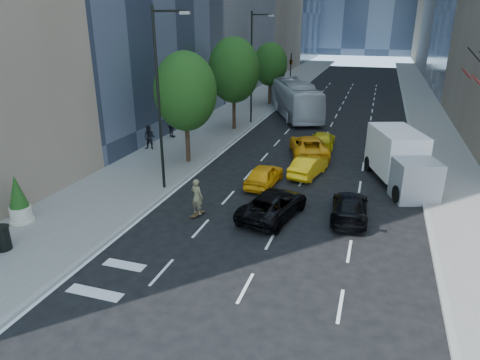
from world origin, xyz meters
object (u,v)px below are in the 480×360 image
(black_sedan_lincoln, at_px, (273,205))
(box_truck, at_px, (400,159))
(black_sedan_mercedes, at_px, (350,207))
(planter_shrub, at_px, (18,200))
(trash_can, at_px, (2,239))
(skateboarder, at_px, (197,199))
(city_bus, at_px, (295,99))

(black_sedan_lincoln, distance_m, box_truck, 9.26)
(black_sedan_lincoln, xyz_separation_m, black_sedan_mercedes, (3.70, 0.99, -0.04))
(black_sedan_lincoln, distance_m, planter_shrub, 12.41)
(black_sedan_mercedes, distance_m, box_truck, 6.44)
(trash_can, bearing_deg, planter_shrub, 118.24)
(skateboarder, bearing_deg, black_sedan_lincoln, -147.18)
(skateboarder, xyz_separation_m, trash_can, (-6.50, -5.94, -0.28))
(skateboarder, distance_m, black_sedan_mercedes, 7.70)
(city_bus, distance_m, planter_shrub, 30.13)
(trash_can, bearing_deg, black_sedan_mercedes, 30.05)
(black_sedan_mercedes, relative_size, trash_can, 4.24)
(black_sedan_mercedes, height_order, box_truck, box_truck)
(trash_can, bearing_deg, city_bus, 78.35)
(black_sedan_lincoln, distance_m, city_bus, 24.78)
(city_bus, relative_size, planter_shrub, 5.26)
(black_sedan_lincoln, xyz_separation_m, city_bus, (-3.70, 24.47, 1.09))
(black_sedan_lincoln, bearing_deg, trash_can, 46.77)
(black_sedan_lincoln, height_order, planter_shrub, planter_shrub)
(box_truck, bearing_deg, trash_can, -158.33)
(black_sedan_lincoln, relative_size, trash_can, 4.69)
(planter_shrub, bearing_deg, city_bus, 75.00)
(city_bus, relative_size, trash_can, 12.36)
(black_sedan_mercedes, xyz_separation_m, planter_shrub, (-15.20, -5.62, 0.66))
(skateboarder, height_order, black_sedan_mercedes, skateboarder)
(black_sedan_lincoln, height_order, trash_can, black_sedan_lincoln)
(black_sedan_mercedes, relative_size, planter_shrub, 1.81)
(black_sedan_lincoln, relative_size, black_sedan_mercedes, 1.11)
(skateboarder, xyz_separation_m, box_truck, (9.84, 7.98, 0.66))
(city_bus, bearing_deg, black_sedan_mercedes, -95.82)
(skateboarder, height_order, box_truck, box_truck)
(black_sedan_lincoln, bearing_deg, black_sedan_mercedes, -152.86)
(box_truck, bearing_deg, black_sedan_lincoln, -150.53)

